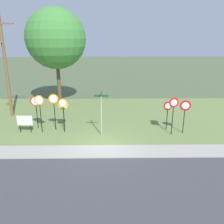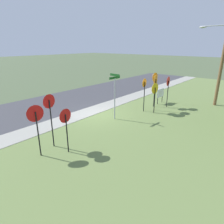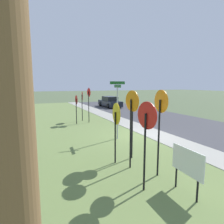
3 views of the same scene
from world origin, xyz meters
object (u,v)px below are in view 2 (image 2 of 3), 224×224
Objects in this scene: stop_sign_far_left at (155,91)px; street_name_post at (115,93)px; utility_pole at (223,47)px; notice_board at (160,94)px; stop_sign_far_center at (155,85)px; stop_sign_far_right at (144,88)px; stop_sign_near_right at (168,85)px; yield_sign_near_right at (66,121)px; yield_sign_far_left at (36,119)px; stop_sign_near_left at (155,82)px; yield_sign_near_left at (50,108)px.

street_name_post reaches higher than stop_sign_far_left.
utility_pole reaches higher than notice_board.
stop_sign_far_center is 0.91m from stop_sign_far_right.
stop_sign_near_right is 5.05m from street_name_post.
notice_board is (-10.21, -0.45, -0.74)m from yield_sign_near_right.
yield_sign_near_right is (8.19, -0.07, -0.39)m from stop_sign_far_center.
utility_pole is at bearing 126.85° from notice_board.
street_name_post reaches higher than yield_sign_far_left.
stop_sign_near_left reaches higher than notice_board.
stop_sign_near_right is 0.92× the size of yield_sign_near_left.
yield_sign_near_left is at bearing -8.95° from stop_sign_far_right.
yield_sign_near_right is (7.60, -0.37, -0.06)m from stop_sign_far_left.
utility_pole reaches higher than stop_sign_near_left.
yield_sign_far_left is 0.28× the size of utility_pole.
stop_sign_far_center is at bearing -147.42° from stop_sign_far_left.
yield_sign_far_left is (10.06, -0.27, -0.19)m from stop_sign_near_left.
stop_sign_near_left reaches higher than stop_sign_far_right.
stop_sign_near_left is 1.05m from stop_sign_near_right.
stop_sign_near_left is 1.11× the size of stop_sign_near_right.
stop_sign_near_left is 2.19× the size of notice_board.
utility_pole is (-5.09, 2.82, 3.01)m from stop_sign_far_left.
stop_sign_far_center is 0.31× the size of utility_pole.
yield_sign_near_left is (9.17, -0.55, -0.01)m from stop_sign_near_left.
stop_sign_far_center is 1.09× the size of stop_sign_far_right.
stop_sign_far_left is at bearing 33.91° from stop_sign_near_left.
stop_sign_near_left reaches higher than stop_sign_far_left.
stop_sign_far_left reaches higher than yield_sign_near_right.
stop_sign_far_right is at bearing -173.10° from yield_sign_far_left.
stop_sign_far_left is 0.90× the size of stop_sign_far_right.
yield_sign_far_left is 0.79× the size of street_name_post.
stop_sign_far_left is at bearing 20.06° from notice_board.
utility_pole reaches higher than stop_sign_near_right.
utility_pole is (-4.50, 3.12, 2.68)m from stop_sign_far_center.
stop_sign_far_center is 6.10m from utility_pole.
street_name_post is 9.41m from utility_pole.
stop_sign_far_right is at bearing -40.72° from stop_sign_far_center.
stop_sign_far_right is 7.59m from yield_sign_near_left.
stop_sign_near_right is 2.01m from stop_sign_far_left.
stop_sign_far_right reaches higher than yield_sign_far_left.
stop_sign_far_center is at bearing 35.46° from stop_sign_near_left.
stop_sign_near_left is at bearing -172.65° from yield_sign_far_left.
notice_board is (-2.76, -0.03, -0.93)m from stop_sign_far_right.
yield_sign_far_left is at bearing -38.52° from yield_sign_near_right.
notice_board is at bearing -55.81° from utility_pole.
stop_sign_far_left is 0.84× the size of yield_sign_near_left.
stop_sign_far_left is 2.85m from notice_board.
yield_sign_near_left is 4.89m from street_name_post.
yield_sign_near_left is (8.31, -1.06, 0.01)m from stop_sign_far_center.
stop_sign_near_left is 1.01m from stop_sign_far_center.
stop_sign_near_left is 1.14× the size of yield_sign_far_left.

